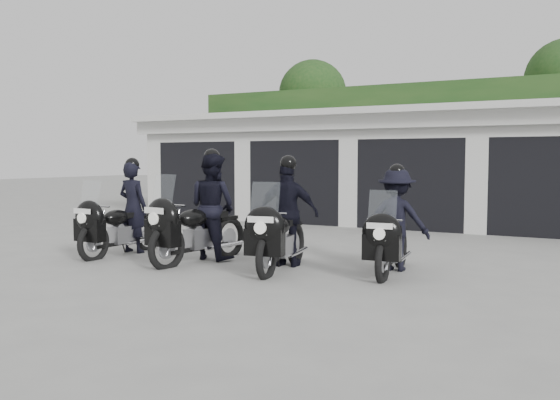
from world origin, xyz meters
The scene contains 7 objects.
ground centered at (0.00, 0.00, 0.00)m, with size 80.00×80.00×0.00m, color gray.
garage_block centered at (0.00, 8.06, 1.42)m, with size 16.40×6.80×2.96m.
background_vegetation centered at (0.37, 12.92, 2.77)m, with size 20.00×3.90×5.80m.
police_bike_a centered at (-3.56, -0.50, 0.71)m, with size 0.63×2.06×1.79m.
police_bike_b centered at (-1.88, -0.33, 0.82)m, with size 1.00×2.23×1.95m.
police_bike_c centered at (-0.37, -0.31, 0.77)m, with size 1.07×2.09×1.83m.
police_bike_d centered at (1.24, 0.19, 0.72)m, with size 1.06×1.95×1.69m.
Camera 1 is at (3.88, -8.50, 1.72)m, focal length 38.00 mm.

